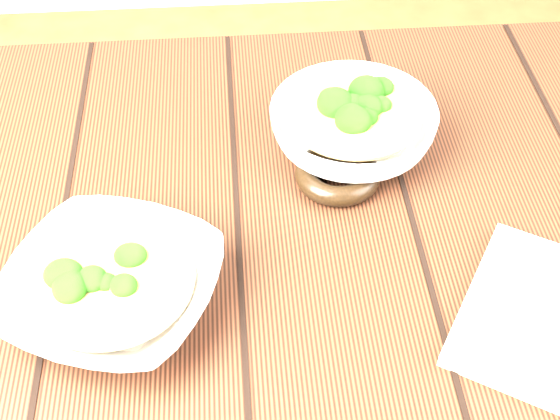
{
  "coord_description": "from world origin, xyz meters",
  "views": [
    {
      "loc": [
        -0.02,
        -0.6,
        1.4
      ],
      "look_at": [
        0.03,
        -0.02,
        0.8
      ],
      "focal_mm": 50.0,
      "sensor_mm": 36.0,
      "label": 1
    }
  ],
  "objects_px": {
    "soup_bowl_front": "(112,288)",
    "trivet": "(338,174)",
    "soup_bowl_back": "(352,128)",
    "table": "(258,297)"
  },
  "relations": [
    {
      "from": "table",
      "to": "soup_bowl_front",
      "type": "distance_m",
      "value": 0.23
    },
    {
      "from": "soup_bowl_back",
      "to": "table",
      "type": "bearing_deg",
      "value": -133.79
    },
    {
      "from": "table",
      "to": "soup_bowl_back",
      "type": "bearing_deg",
      "value": 46.21
    },
    {
      "from": "table",
      "to": "trivet",
      "type": "xyz_separation_m",
      "value": [
        0.1,
        0.07,
        0.13
      ]
    },
    {
      "from": "table",
      "to": "trivet",
      "type": "height_order",
      "value": "trivet"
    },
    {
      "from": "soup_bowl_back",
      "to": "trivet",
      "type": "relative_size",
      "value": 2.48
    },
    {
      "from": "soup_bowl_front",
      "to": "trivet",
      "type": "height_order",
      "value": "soup_bowl_front"
    },
    {
      "from": "table",
      "to": "soup_bowl_back",
      "type": "relative_size",
      "value": 4.71
    },
    {
      "from": "trivet",
      "to": "table",
      "type": "bearing_deg",
      "value": -143.79
    },
    {
      "from": "soup_bowl_front",
      "to": "trivet",
      "type": "bearing_deg",
      "value": 33.61
    }
  ]
}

